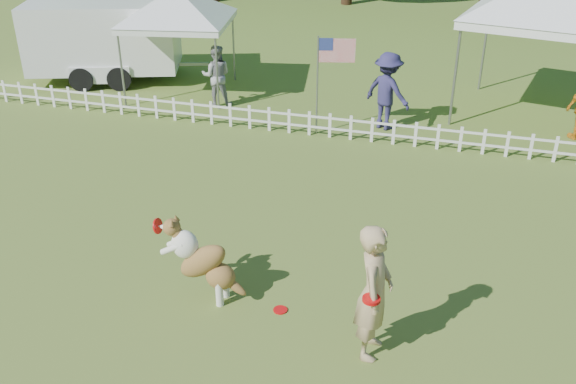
# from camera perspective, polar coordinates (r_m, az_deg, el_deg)

# --- Properties ---
(ground) EXTENTS (120.00, 120.00, 0.00)m
(ground) POSITION_cam_1_polar(r_m,az_deg,el_deg) (9.40, -4.47, -11.30)
(ground) COLOR #456C22
(ground) RESTS_ON ground
(picket_fence) EXTENTS (22.00, 0.08, 0.60)m
(picket_fence) POSITION_cam_1_polar(r_m,az_deg,el_deg) (15.14, 4.67, 5.82)
(picket_fence) COLOR white
(picket_fence) RESTS_ON ground
(handler) EXTENTS (0.47, 0.71, 1.93)m
(handler) POSITION_cam_1_polar(r_m,az_deg,el_deg) (8.36, 7.66, -8.80)
(handler) COLOR tan
(handler) RESTS_ON ground
(dog) EXTENTS (1.26, 0.45, 1.29)m
(dog) POSITION_cam_1_polar(r_m,az_deg,el_deg) (9.52, -7.47, -6.14)
(dog) COLOR brown
(dog) RESTS_ON ground
(frisbee_on_turf) EXTENTS (0.26, 0.26, 0.02)m
(frisbee_on_turf) POSITION_cam_1_polar(r_m,az_deg,el_deg) (9.55, -0.69, -10.44)
(frisbee_on_turf) COLOR red
(frisbee_on_turf) RESTS_ON ground
(canopy_tent_left) EXTENTS (3.19, 3.19, 2.82)m
(canopy_tent_left) POSITION_cam_1_polar(r_m,az_deg,el_deg) (18.20, -9.60, 12.95)
(canopy_tent_left) COLOR white
(canopy_tent_left) RESTS_ON ground
(canopy_tent_right) EXTENTS (4.01, 4.01, 3.50)m
(canopy_tent_right) POSITION_cam_1_polar(r_m,az_deg,el_deg) (17.23, 21.29, 11.85)
(canopy_tent_right) COLOR white
(canopy_tent_right) RESTS_ON ground
(cargo_trailer) EXTENTS (5.75, 3.93, 2.32)m
(cargo_trailer) POSITION_cam_1_polar(r_m,az_deg,el_deg) (19.95, -16.02, 12.82)
(cargo_trailer) COLOR white
(cargo_trailer) RESTS_ON ground
(flag_pole) EXTENTS (0.90, 0.31, 2.35)m
(flag_pole) POSITION_cam_1_polar(r_m,az_deg,el_deg) (15.12, 2.62, 9.37)
(flag_pole) COLOR gray
(flag_pole) RESTS_ON ground
(spectator_a) EXTENTS (0.93, 0.81, 1.61)m
(spectator_a) POSITION_cam_1_polar(r_m,az_deg,el_deg) (17.23, -6.38, 10.25)
(spectator_a) COLOR #939297
(spectator_a) RESTS_ON ground
(spectator_b) EXTENTS (1.40, 1.18, 1.88)m
(spectator_b) POSITION_cam_1_polar(r_m,az_deg,el_deg) (15.69, 8.83, 8.84)
(spectator_b) COLOR #2A2652
(spectator_b) RESTS_ON ground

